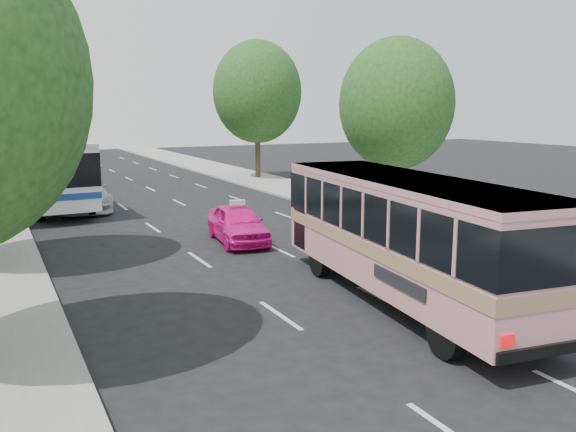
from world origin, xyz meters
TOP-DOWN VIEW (x-y plane):
  - ground at (0.00, 0.00)m, footprint 120.00×120.00m
  - sidewalk_right at (8.50, 20.00)m, footprint 4.00×90.00m
  - tree_right_near at (8.78, 7.94)m, footprint 5.10×5.10m
  - tree_right_far at (9.08, 23.94)m, footprint 6.00×6.00m
  - pink_bus at (1.38, -2.49)m, footprint 3.62×10.11m
  - pink_taxi at (0.20, 5.87)m, footprint 2.12×4.21m
  - white_pickup at (-3.84, 16.05)m, footprint 2.48×5.82m
  - tour_coach_front at (-5.09, 17.43)m, footprint 3.13×11.39m
  - tour_coach_rear at (-6.30, 31.72)m, footprint 3.11×12.20m
  - taxi_roof_sign at (0.20, 5.87)m, footprint 0.57×0.25m

SIDE VIEW (x-z plane):
  - ground at x=0.00m, z-range 0.00..0.00m
  - sidewalk_right at x=8.50m, z-range 0.00..0.12m
  - pink_taxi at x=0.20m, z-range 0.00..1.38m
  - white_pickup at x=-3.84m, z-range 0.00..1.67m
  - taxi_roof_sign at x=0.20m, z-range 1.38..1.56m
  - pink_bus at x=1.38m, z-range 0.39..3.54m
  - tour_coach_front at x=-5.09m, z-range 0.34..3.71m
  - tour_coach_rear at x=-6.30m, z-range 0.37..3.99m
  - tree_right_near at x=8.78m, z-range 1.23..9.18m
  - tree_right_far at x=9.08m, z-range 1.45..10.80m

